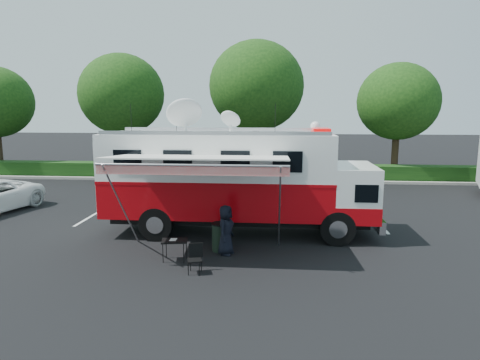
# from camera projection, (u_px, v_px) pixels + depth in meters

# --- Properties ---
(ground_plane) EXTENTS (120.00, 120.00, 0.00)m
(ground_plane) POSITION_uv_depth(u_px,v_px,m) (239.00, 233.00, 15.89)
(ground_plane) COLOR black
(ground_plane) RESTS_ON ground
(back_border) EXTENTS (60.00, 6.14, 8.87)m
(back_border) POSITION_uv_depth(u_px,v_px,m) (274.00, 101.00, 27.63)
(back_border) COLOR #9E998E
(back_border) RESTS_ON ground_plane
(stall_lines) EXTENTS (24.12, 5.50, 0.01)m
(stall_lines) POSITION_uv_depth(u_px,v_px,m) (234.00, 213.00, 18.88)
(stall_lines) COLOR silver
(stall_lines) RESTS_ON ground_plane
(command_truck) EXTENTS (9.83, 2.70, 4.72)m
(command_truck) POSITION_uv_depth(u_px,v_px,m) (237.00, 179.00, 15.56)
(command_truck) COLOR black
(command_truck) RESTS_ON ground_plane
(awning) EXTENTS (5.37, 2.76, 3.24)m
(awning) POSITION_uv_depth(u_px,v_px,m) (198.00, 160.00, 12.70)
(awning) COLOR silver
(awning) RESTS_ON ground_plane
(person) EXTENTS (0.68, 0.88, 1.59)m
(person) POSITION_uv_depth(u_px,v_px,m) (226.00, 254.00, 13.56)
(person) COLOR black
(person) RESTS_ON ground_plane
(folding_table) EXTENTS (0.85, 0.66, 0.65)m
(folding_table) POSITION_uv_depth(u_px,v_px,m) (175.00, 242.00, 12.88)
(folding_table) COLOR black
(folding_table) RESTS_ON ground_plane
(folding_chair) EXTENTS (0.49, 0.51, 0.82)m
(folding_chair) POSITION_uv_depth(u_px,v_px,m) (195.00, 256.00, 12.01)
(folding_chair) COLOR black
(folding_chair) RESTS_ON ground_plane
(trash_bin) EXTENTS (0.62, 0.62, 0.92)m
(trash_bin) POSITION_uv_depth(u_px,v_px,m) (221.00, 237.00, 13.83)
(trash_bin) COLOR black
(trash_bin) RESTS_ON ground_plane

